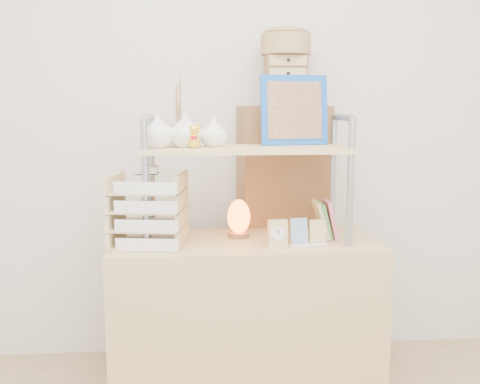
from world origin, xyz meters
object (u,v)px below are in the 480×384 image
Objects in this scene: cabinet at (283,236)px; salt_lamp at (239,218)px; desk at (246,318)px; letter_tray at (149,214)px.

salt_lamp is at bearing -135.93° from cabinet.
salt_lamp is (-0.03, 0.06, 0.46)m from desk.
desk is 0.53m from cabinet.
desk is at bearing -127.85° from cabinet.
desk is 0.67m from letter_tray.
desk is 3.44× the size of letter_tray.
letter_tray is (-0.43, -0.06, 0.51)m from desk.
desk is at bearing 8.38° from letter_tray.
letter_tray is at bearing -162.94° from salt_lamp.
desk is 0.89× the size of cabinet.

